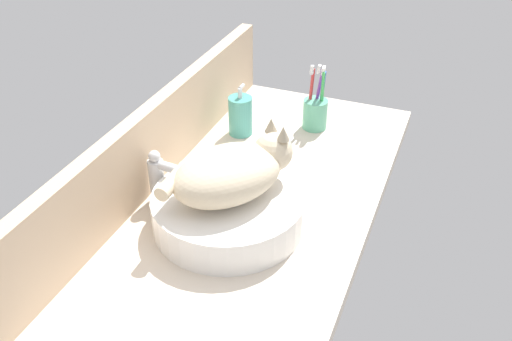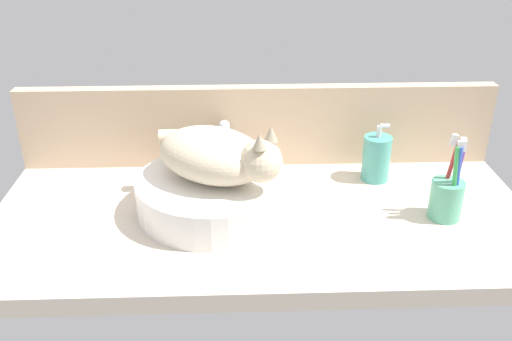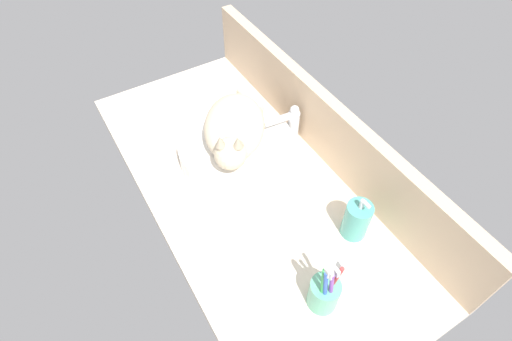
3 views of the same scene
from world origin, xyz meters
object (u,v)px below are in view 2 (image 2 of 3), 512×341
object	(u,v)px
sink_basin	(214,194)
soap_dispenser	(376,158)
cat	(218,155)
faucet	(224,146)
toothbrush_cup	(447,196)

from	to	relation	value
sink_basin	soap_dispenser	xyz separation A→B (cm)	(38.59, 13.44, 1.71)
cat	soap_dispenser	xyz separation A→B (cm)	(37.41, 14.13, -7.97)
faucet	soap_dispenser	xyz separation A→B (cm)	(36.54, -4.46, -1.68)
sink_basin	toothbrush_cup	distance (cm)	49.84
cat	faucet	xyz separation A→B (cm)	(0.87, 18.59, -6.29)
faucet	toothbrush_cup	bearing A→B (deg)	-25.73
sink_basin	toothbrush_cup	world-z (taller)	toothbrush_cup
cat	toothbrush_cup	distance (cm)	49.33
sink_basin	toothbrush_cup	xyz separation A→B (cm)	(49.57, -5.01, 1.15)
cat	faucet	world-z (taller)	cat
soap_dispenser	toothbrush_cup	bearing A→B (deg)	-59.23
cat	sink_basin	bearing A→B (deg)	149.53
toothbrush_cup	faucet	bearing A→B (deg)	154.27
faucet	toothbrush_cup	world-z (taller)	toothbrush_cup
faucet	soap_dispenser	world-z (taller)	soap_dispenser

